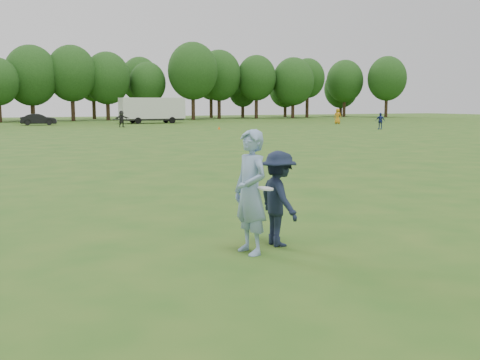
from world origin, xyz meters
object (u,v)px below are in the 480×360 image
at_px(player_far_d, 122,119).
at_px(player_far_b, 380,121).
at_px(player_far_c, 338,116).
at_px(defender, 279,199).
at_px(field_cone, 219,128).
at_px(car_f, 39,119).
at_px(cargo_trailer, 152,109).
at_px(thrower, 251,192).

bearing_deg(player_far_d, player_far_b, -50.49).
height_order(player_far_b, player_far_c, player_far_c).
relative_size(defender, field_cone, 5.68).
relative_size(defender, car_f, 0.43).
height_order(player_far_c, field_cone, player_far_c).
xyz_separation_m(car_f, cargo_trailer, (13.64, 0.22, 1.12)).
xyz_separation_m(defender, player_far_c, (35.92, 48.33, 0.10)).
bearing_deg(player_far_d, thrower, -115.79).
bearing_deg(cargo_trailer, player_far_b, -59.41).
bearing_deg(player_far_d, cargo_trailer, 42.84).
distance_m(thrower, player_far_c, 60.85).
xyz_separation_m(field_cone, cargo_trailer, (-0.95, 18.79, 1.63)).
bearing_deg(defender, player_far_b, -39.71).
bearing_deg(player_far_b, field_cone, -145.39).
xyz_separation_m(player_far_c, player_far_d, (-26.13, 2.26, -0.07)).
relative_size(player_far_b, field_cone, 5.37).
height_order(thrower, field_cone, thrower).
relative_size(player_far_c, cargo_trailer, 0.21).
bearing_deg(cargo_trailer, field_cone, -87.09).
bearing_deg(player_far_d, field_cone, -65.17).
xyz_separation_m(player_far_d, car_f, (-7.29, 9.55, -0.22)).
xyz_separation_m(defender, field_cone, (17.09, 41.56, -0.70)).
distance_m(player_far_b, player_far_c, 14.32).
relative_size(defender, player_far_c, 0.90).
distance_m(thrower, defender, 0.78).
bearing_deg(field_cone, player_far_c, 19.77).
height_order(player_far_b, field_cone, player_far_b).
height_order(player_far_b, player_far_d, player_far_d).
bearing_deg(cargo_trailer, car_f, -179.09).
distance_m(player_far_b, car_f, 38.32).
height_order(player_far_c, cargo_trailer, cargo_trailer).
xyz_separation_m(player_far_b, car_f, (-28.75, 25.34, -0.15)).
bearing_deg(defender, cargo_trailer, -12.75).
height_order(defender, car_f, defender).
height_order(field_cone, cargo_trailer, cargo_trailer).
distance_m(defender, field_cone, 44.95).
relative_size(thrower, car_f, 0.53).
bearing_deg(car_f, player_far_c, -101.65).
xyz_separation_m(player_far_c, field_cone, (-18.83, -6.77, -0.80)).
distance_m(defender, car_f, 60.19).
distance_m(thrower, player_far_d, 51.92).
height_order(player_far_d, cargo_trailer, cargo_trailer).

